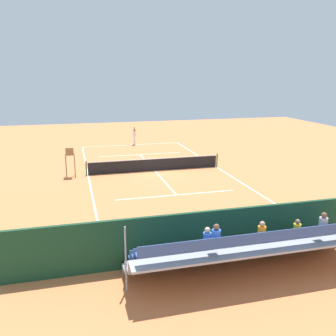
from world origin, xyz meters
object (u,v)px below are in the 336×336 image
bleacher_stand (248,248)px  tennis_ball_near (129,149)px  tennis_net (155,164)px  equipment_bag (230,243)px  tennis_racket (130,144)px  tennis_ball_far (155,147)px  courtside_bench (265,230)px  tennis_player (134,135)px  umpire_chair (70,159)px

bleacher_stand → tennis_ball_near: bearing=-88.4°
tennis_net → tennis_ball_near: tennis_net is taller
equipment_bag → tennis_racket: 24.60m
equipment_bag → bleacher_stand: bearing=83.2°
equipment_bag → tennis_ball_near: 21.94m
equipment_bag → tennis_ball_far: equipment_bag is taller
tennis_racket → tennis_ball_far: bearing=131.8°
bleacher_stand → courtside_bench: bleacher_stand is taller
tennis_racket → tennis_player: bearing=163.6°
bleacher_stand → tennis_racket: size_ratio=15.84×
bleacher_stand → courtside_bench: size_ratio=5.03×
tennis_racket → tennis_ball_far: tennis_ball_far is taller
equipment_bag → tennis_player: tennis_player is taller
tennis_racket → umpire_chair: bearing=61.5°
tennis_ball_near → tennis_ball_far: 2.69m
bleacher_stand → tennis_player: size_ratio=4.70×
umpire_chair → bleacher_stand: bearing=112.2°
courtside_bench → tennis_racket: size_ratio=3.15×
equipment_bag → tennis_racket: equipment_bag is taller
tennis_ball_near → bleacher_stand: bearing=91.6°
bleacher_stand → umpire_chair: bearing=-67.8°
bleacher_stand → tennis_ball_near: size_ratio=137.27×
tennis_racket → tennis_ball_near: (0.59, 2.68, 0.02)m
tennis_net → bleacher_stand: bleacher_stand is taller
tennis_ball_near → umpire_chair: bearing=57.2°
bleacher_stand → courtside_bench: bearing=-132.7°
courtside_bench → tennis_player: tennis_player is taller
umpire_chair → tennis_ball_far: 12.25m
equipment_bag → tennis_player: 24.49m
umpire_chair → courtside_bench: bearing=121.8°
bleacher_stand → courtside_bench: 2.87m
tennis_ball_far → bleacher_stand: bearing=85.3°
tennis_net → equipment_bag: bearing=91.2°
equipment_bag → tennis_ball_near: bearing=-87.6°
tennis_player → tennis_ball_far: tennis_player is taller
bleacher_stand → equipment_bag: bleacher_stand is taller
equipment_bag → tennis_racket: size_ratio=1.57×
tennis_player → tennis_ball_far: 2.95m
tennis_ball_far → umpire_chair: bearing=47.5°
tennis_ball_far → tennis_racket: bearing=-48.2°
equipment_bag → tennis_ball_near: equipment_bag is taller
courtside_bench → tennis_racket: (2.03, -24.47, -0.54)m
bleacher_stand → tennis_ball_near: (0.68, -23.89, -0.89)m
tennis_ball_far → equipment_bag: bearing=85.5°
courtside_bench → tennis_ball_near: courtside_bench is taller
equipment_bag → umpire_chair: bearing=-64.0°
courtside_bench → tennis_ball_far: courtside_bench is taller
tennis_ball_far → courtside_bench: bearing=89.8°
tennis_ball_near → tennis_ball_far: bearing=-172.6°
tennis_net → umpire_chair: (6.20, 0.11, 0.81)m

